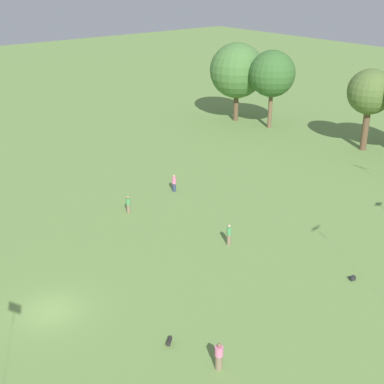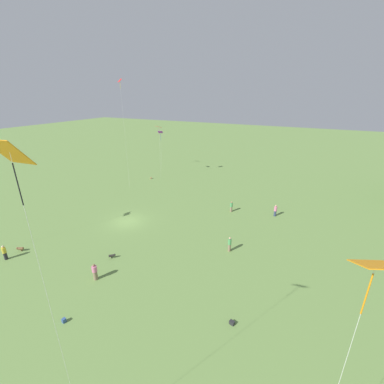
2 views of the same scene
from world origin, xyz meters
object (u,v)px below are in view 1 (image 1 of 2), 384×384
object	(u,v)px
person_3	(219,356)
dog_0	(170,341)
person_2	(128,205)
person_0	(229,235)
person_4	(174,183)
picnic_bag_1	(352,278)

from	to	relation	value
person_3	dog_0	xyz separation A→B (m)	(-3.27, -0.94, -0.52)
person_2	person_0	bearing A→B (deg)	-121.88
person_4	person_3	bearing A→B (deg)	-69.39
person_0	picnic_bag_1	world-z (taller)	person_0
person_3	picnic_bag_1	distance (m)	13.31
person_3	dog_0	size ratio (longest dim) A/B	2.63
person_0	person_2	world-z (taller)	person_0
person_0	dog_0	size ratio (longest dim) A/B	2.71
person_2	picnic_bag_1	size ratio (longest dim) A/B	3.58
person_2	person_4	xyz separation A→B (m)	(-1.40, 6.14, 0.04)
person_2	picnic_bag_1	world-z (taller)	person_2
person_0	picnic_bag_1	bearing A→B (deg)	-129.03
person_4	picnic_bag_1	bearing A→B (deg)	-37.44
person_2	picnic_bag_1	bearing A→B (deg)	-120.55
picnic_bag_1	person_0	bearing A→B (deg)	-160.24
person_4	picnic_bag_1	xyz separation A→B (m)	(20.61, 0.24, -0.70)
dog_0	picnic_bag_1	size ratio (longest dim) A/B	1.43
person_3	person_4	xyz separation A→B (m)	(-21.45, 13.03, 0.02)
person_4	dog_0	xyz separation A→B (m)	(18.18, -13.98, -0.53)
person_4	picnic_bag_1	size ratio (longest dim) A/B	3.76
picnic_bag_1	person_3	bearing A→B (deg)	-86.38
person_4	dog_0	size ratio (longest dim) A/B	2.64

